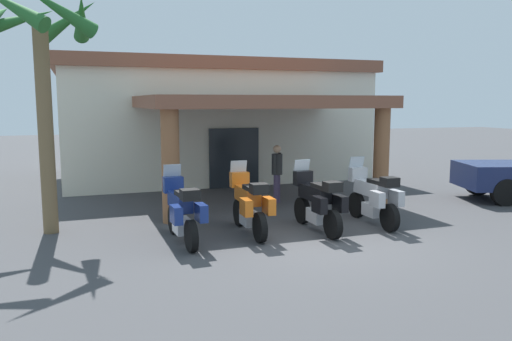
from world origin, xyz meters
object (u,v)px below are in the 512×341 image
object	(u,v)px
motorcycle_silver	(373,197)
palm_tree_roadside	(41,48)
motel_building	(210,119)
pedestrian	(277,169)
motorcycle_black	(317,202)
motorcycle_orange	(249,204)
motorcycle_blue	(182,211)

from	to	relation	value
motorcycle_silver	palm_tree_roadside	world-z (taller)	palm_tree_roadside
motel_building	pedestrian	world-z (taller)	motel_building
motorcycle_black	motorcycle_silver	world-z (taller)	same
motorcycle_black	motorcycle_silver	distance (m)	1.60
motorcycle_orange	palm_tree_roadside	world-z (taller)	palm_tree_roadside
motorcycle_blue	motorcycle_black	xyz separation A→B (m)	(3.18, -0.00, 0.00)
motel_building	palm_tree_roadside	bearing A→B (deg)	-126.87
motorcycle_orange	palm_tree_roadside	distance (m)	5.78
motorcycle_blue	motorcycle_orange	size ratio (longest dim) A/B	1.00
motel_building	motorcycle_orange	size ratio (longest dim) A/B	5.59
motorcycle_black	motorcycle_silver	xyz separation A→B (m)	(1.59, 0.18, 0.00)
motorcycle_blue	motorcycle_orange	bearing A→B (deg)	-85.71
motorcycle_blue	palm_tree_roadside	size ratio (longest dim) A/B	0.40
motorcycle_black	palm_tree_roadside	size ratio (longest dim) A/B	0.40
motorcycle_blue	motorcycle_black	distance (m)	3.18
motorcycle_orange	motorcycle_black	size ratio (longest dim) A/B	1.00
motorcycle_blue	pedestrian	size ratio (longest dim) A/B	1.27
motorcycle_blue	motorcycle_silver	distance (m)	4.77
motorcycle_black	motel_building	bearing A→B (deg)	-0.81
motorcycle_black	pedestrian	bearing A→B (deg)	-7.02
motorcycle_black	pedestrian	distance (m)	3.45
motel_building	motorcycle_silver	xyz separation A→B (m)	(1.93, -9.61, -1.62)
motorcycle_blue	pedestrian	world-z (taller)	pedestrian
motel_building	motorcycle_orange	world-z (taller)	motel_building
motorcycle_orange	motorcycle_silver	bearing A→B (deg)	-91.80
motel_building	pedestrian	distance (m)	6.53
motel_building	pedestrian	xyz separation A→B (m)	(0.60, -6.37, -1.31)
motel_building	motorcycle_blue	bearing A→B (deg)	-108.14
motorcycle_silver	pedestrian	distance (m)	3.52
motel_building	motorcycle_orange	distance (m)	9.77
motel_building	motorcycle_blue	xyz separation A→B (m)	(-2.83, -9.79, -1.62)
motorcycle_blue	motorcycle_orange	world-z (taller)	same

